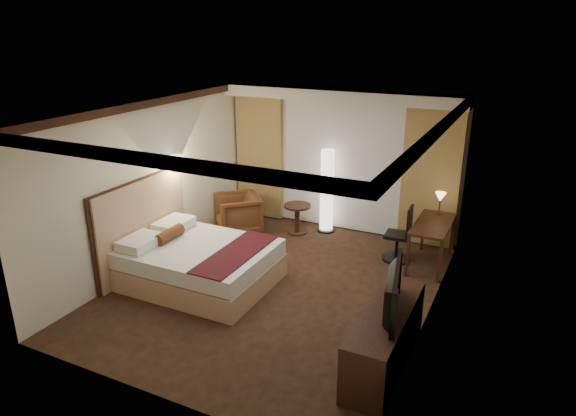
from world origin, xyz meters
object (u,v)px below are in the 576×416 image
at_px(side_table, 297,219).
at_px(dresser, 385,338).
at_px(floor_lamp, 327,191).
at_px(desk, 431,244).
at_px(bed, 201,264).
at_px(television, 386,286).
at_px(armchair, 238,212).
at_px(office_chair, 398,233).

height_order(side_table, dresser, dresser).
height_order(floor_lamp, desk, floor_lamp).
relative_size(side_table, desk, 0.46).
bearing_deg(desk, bed, -144.61).
distance_m(bed, dresser, 3.20).
height_order(desk, television, television).
bearing_deg(television, side_table, 27.77).
bearing_deg(television, floor_lamp, 19.85).
bearing_deg(television, desk, -10.74).
bearing_deg(bed, television, -13.42).
bearing_deg(armchair, desk, 49.57).
xyz_separation_m(side_table, dresser, (2.62, -3.21, 0.07)).
bearing_deg(floor_lamp, side_table, -143.26).
relative_size(dresser, television, 1.60).
relative_size(side_table, dresser, 0.31).
distance_m(side_table, floor_lamp, 0.78).
height_order(desk, dresser, desk).
height_order(floor_lamp, dresser, floor_lamp).
distance_m(floor_lamp, office_chair, 1.74).
relative_size(desk, television, 1.10).
xyz_separation_m(bed, television, (3.08, -0.74, 0.72)).
bearing_deg(bed, floor_lamp, 71.34).
relative_size(floor_lamp, desk, 1.30).
bearing_deg(dresser, side_table, 129.23).
bearing_deg(office_chair, floor_lamp, 152.69).
bearing_deg(desk, office_chair, -174.82).
bearing_deg(armchair, floor_lamp, 74.62).
xyz_separation_m(floor_lamp, desk, (2.11, -0.64, -0.43)).
bearing_deg(bed, armchair, 105.31).
xyz_separation_m(office_chair, television, (0.57, -2.86, 0.54)).
bearing_deg(floor_lamp, armchair, -152.80).
distance_m(bed, desk, 3.76).
height_order(dresser, television, television).
bearing_deg(floor_lamp, desk, -16.86).
relative_size(side_table, television, 0.50).
height_order(armchair, office_chair, office_chair).
distance_m(armchair, desk, 3.62).
xyz_separation_m(desk, office_chair, (-0.55, -0.05, 0.11)).
distance_m(bed, office_chair, 3.29).
distance_m(floor_lamp, desk, 2.25).
bearing_deg(office_chair, desk, 1.73).
relative_size(floor_lamp, television, 1.43).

